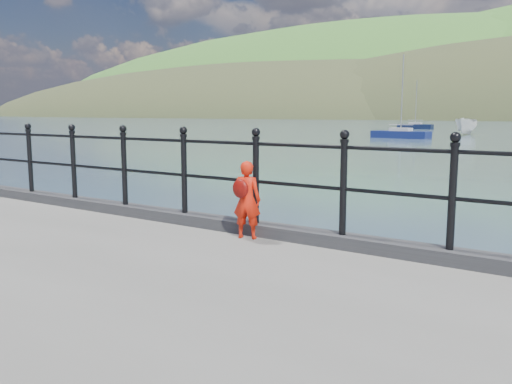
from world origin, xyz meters
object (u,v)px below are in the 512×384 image
Objects in this scene: child at (246,199)px; sailboat_port at (401,135)px; railing at (218,167)px; launch_white at (466,126)px; sailboat_left at (415,127)px.

child is 0.12× the size of sailboat_port.
launch_white is (-10.33, 57.00, -0.88)m from railing.
railing is 57.93m from launch_white.
railing reaches higher than launch_white.
child reaches higher than launch_white.
child is 78.09m from sailboat_left.
sailboat_port reaches higher than launch_white.
sailboat_port is 1.10× the size of sailboat_left.
sailboat_port is at bearing -74.44° from sailboat_left.
railing is 18.95× the size of child.
sailboat_left is at bearing 110.21° from sailboat_port.
child is (0.64, -0.26, -0.34)m from railing.
launch_white is 0.60× the size of sailboat_port.
launch_white is 20.95m from sailboat_left.
railing is 2.47× the size of sailboat_left.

